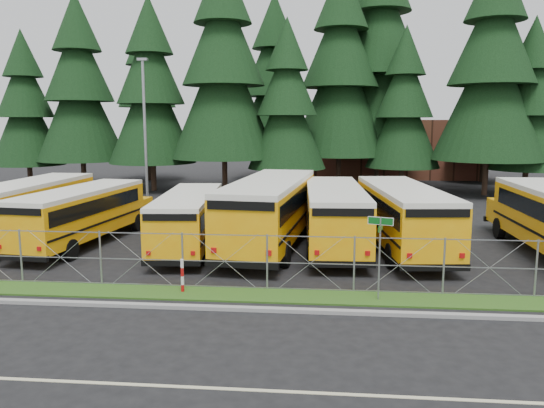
{
  "coord_description": "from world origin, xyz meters",
  "views": [
    {
      "loc": [
        0.81,
        -18.79,
        5.86
      ],
      "look_at": [
        -1.29,
        4.0,
        2.28
      ],
      "focal_mm": 35.0,
      "sensor_mm": 36.0,
      "label": 1
    }
  ],
  "objects": [
    {
      "name": "conifer_11",
      "position": [
        -3.92,
        35.11,
        9.19
      ],
      "size": [
        8.31,
        8.31,
        18.37
      ],
      "primitive_type": null,
      "color": "black",
      "rests_on": "ground"
    },
    {
      "name": "street_sign",
      "position": [
        2.76,
        -1.78,
        2.03
      ],
      "size": [
        0.8,
        0.53,
        2.81
      ],
      "color": "#93979B",
      "rests_on": "ground"
    },
    {
      "name": "ground",
      "position": [
        0.0,
        0.0,
        0.0
      ],
      "size": [
        120.0,
        120.0,
        0.0
      ],
      "primitive_type": "plane",
      "color": "black",
      "rests_on": "ground"
    },
    {
      "name": "grass_verge",
      "position": [
        0.0,
        -1.7,
        0.03
      ],
      "size": [
        50.0,
        1.4,
        0.06
      ],
      "primitive_type": "cube",
      "color": "#254D16",
      "rests_on": "ground"
    },
    {
      "name": "bus_0",
      "position": [
        -13.68,
        6.44,
        1.44
      ],
      "size": [
        2.86,
        11.07,
        2.89
      ],
      "primitive_type": null,
      "rotation": [
        0.0,
        0.0,
        -0.02
      ],
      "color": "orange",
      "rests_on": "ground"
    },
    {
      "name": "light_standard",
      "position": [
        -11.46,
        17.57,
        5.5
      ],
      "size": [
        0.7,
        0.35,
        10.14
      ],
      "color": "#93979B",
      "rests_on": "ground"
    },
    {
      "name": "conifer_4",
      "position": [
        -1.97,
        24.28,
        7.0
      ],
      "size": [
        6.33,
        6.33,
        14.0
      ],
      "primitive_type": null,
      "color": "black",
      "rests_on": "ground"
    },
    {
      "name": "conifer_10",
      "position": [
        -16.33,
        32.97,
        8.0
      ],
      "size": [
        7.23,
        7.23,
        15.99
      ],
      "primitive_type": null,
      "color": "black",
      "rests_on": "ground"
    },
    {
      "name": "bus_5",
      "position": [
        1.45,
        5.7,
        1.44
      ],
      "size": [
        3.05,
        11.1,
        2.89
      ],
      "primitive_type": null,
      "rotation": [
        0.0,
        0.0,
        0.04
      ],
      "color": "orange",
      "rests_on": "ground"
    },
    {
      "name": "bus_6",
      "position": [
        4.52,
        5.61,
        1.47
      ],
      "size": [
        3.76,
        11.44,
        2.94
      ],
      "primitive_type": null,
      "rotation": [
        0.0,
        0.0,
        0.1
      ],
      "color": "orange",
      "rests_on": "ground"
    },
    {
      "name": "conifer_13",
      "position": [
        16.48,
        34.32,
        7.62
      ],
      "size": [
        6.89,
        6.89,
        15.23
      ],
      "primitive_type": null,
      "color": "black",
      "rests_on": "ground"
    },
    {
      "name": "conifer_0",
      "position": [
        -25.0,
        26.05,
        6.86
      ],
      "size": [
        6.21,
        6.21,
        13.73
      ],
      "primitive_type": null,
      "color": "black",
      "rests_on": "ground"
    },
    {
      "name": "conifer_2",
      "position": [
        -13.4,
        25.12,
        8.05
      ],
      "size": [
        7.28,
        7.28,
        16.11
      ],
      "primitive_type": null,
      "color": "black",
      "rests_on": "ground"
    },
    {
      "name": "conifer_7",
      "position": [
        13.93,
        24.75,
        9.56
      ],
      "size": [
        8.64,
        8.64,
        19.12
      ],
      "primitive_type": null,
      "color": "black",
      "rests_on": "ground"
    },
    {
      "name": "brick_building",
      "position": [
        6.0,
        40.0,
        3.0
      ],
      "size": [
        22.0,
        10.0,
        6.0
      ],
      "primitive_type": "cube",
      "color": "brown",
      "rests_on": "ground"
    },
    {
      "name": "chainlink_fence",
      "position": [
        0.0,
        -1.0,
        1.0
      ],
      "size": [
        44.0,
        0.1,
        2.0
      ],
      "primitive_type": null,
      "color": "#93979B",
      "rests_on": "ground"
    },
    {
      "name": "conifer_12",
      "position": [
        6.0,
        31.38,
        11.04
      ],
      "size": [
        9.99,
        9.99,
        22.09
      ],
      "primitive_type": null,
      "color": "black",
      "rests_on": "ground"
    },
    {
      "name": "conifer_8",
      "position": [
        17.11,
        25.03,
        6.96
      ],
      "size": [
        6.29,
        6.29,
        13.92
      ],
      "primitive_type": null,
      "color": "black",
      "rests_on": "ground"
    },
    {
      "name": "road_lane_line",
      "position": [
        0.0,
        -8.0,
        0.01
      ],
      "size": [
        50.0,
        0.12,
        0.01
      ],
      "primitive_type": "cube",
      "color": "beige",
      "rests_on": "ground"
    },
    {
      "name": "striped_bollard",
      "position": [
        -3.87,
        -1.59,
        0.6
      ],
      "size": [
        0.11,
        0.11,
        1.2
      ],
      "primitive_type": "cylinder",
      "color": "#B20C0C",
      "rests_on": "ground"
    },
    {
      "name": "conifer_6",
      "position": [
        7.64,
        26.72,
        6.82
      ],
      "size": [
        6.17,
        6.17,
        13.65
      ],
      "primitive_type": null,
      "color": "black",
      "rests_on": "ground"
    },
    {
      "name": "bus_4",
      "position": [
        -1.46,
        5.66,
        1.61
      ],
      "size": [
        4.21,
        12.5,
        3.21
      ],
      "primitive_type": null,
      "rotation": [
        0.0,
        0.0,
        -0.11
      ],
      "color": "orange",
      "rests_on": "ground"
    },
    {
      "name": "bus_3",
      "position": [
        -5.23,
        4.94,
        1.3
      ],
      "size": [
        3.17,
        10.06,
        2.59
      ],
      "primitive_type": null,
      "rotation": [
        0.0,
        0.0,
        0.09
      ],
      "color": "orange",
      "rests_on": "ground"
    },
    {
      "name": "conifer_1",
      "position": [
        -19.99,
        25.99,
        8.37
      ],
      "size": [
        7.57,
        7.57,
        16.73
      ],
      "primitive_type": null,
      "color": "black",
      "rests_on": "ground"
    },
    {
      "name": "bus_1",
      "position": [
        -10.46,
        5.28,
        1.36
      ],
      "size": [
        3.56,
        10.56,
        2.71
      ],
      "primitive_type": null,
      "rotation": [
        0.0,
        0.0,
        -0.11
      ],
      "color": "orange",
      "rests_on": "ground"
    },
    {
      "name": "conifer_3",
      "position": [
        -7.16,
        24.71,
        9.65
      ],
      "size": [
        8.73,
        8.73,
        19.3
      ],
      "primitive_type": null,
      "color": "black",
      "rests_on": "ground"
    },
    {
      "name": "conifer_5",
      "position": [
        2.39,
        28.8,
        9.69
      ],
      "size": [
        8.76,
        8.76,
        19.38
      ],
      "primitive_type": null,
      "color": "black",
      "rests_on": "ground"
    },
    {
      "name": "curb",
      "position": [
        0.0,
        -3.1,
        0.06
      ],
      "size": [
        50.0,
        0.25,
        0.12
      ],
      "primitive_type": "cube",
      "color": "gray",
      "rests_on": "ground"
    }
  ]
}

